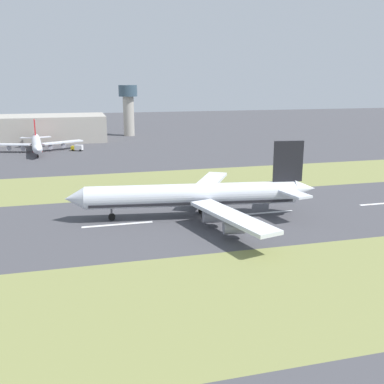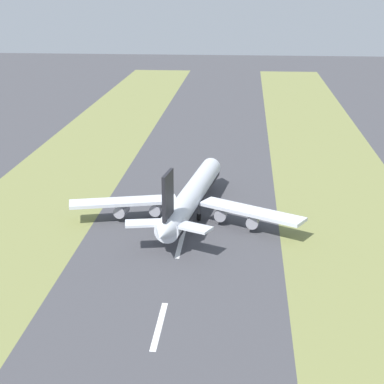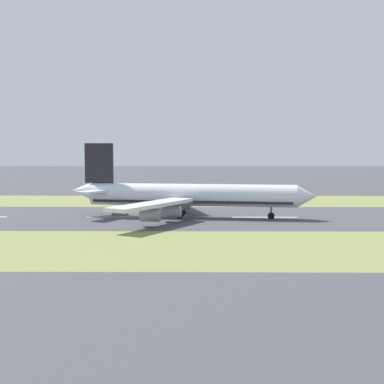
{
  "view_description": "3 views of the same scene",
  "coord_description": "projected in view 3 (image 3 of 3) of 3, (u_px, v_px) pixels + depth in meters",
  "views": [
    {
      "loc": [
        -110.42,
        32.91,
        36.02
      ],
      "look_at": [
        1.2,
        3.53,
        7.0
      ],
      "focal_mm": 42.0,
      "sensor_mm": 36.0,
      "label": 1
    },
    {
      "loc": [
        15.33,
        -163.34,
        62.86
      ],
      "look_at": [
        1.2,
        3.53,
        7.0
      ],
      "focal_mm": 60.0,
      "sensor_mm": 36.0,
      "label": 2
    },
    {
      "loc": [
        145.19,
        5.05,
        18.98
      ],
      "look_at": [
        1.2,
        3.53,
        7.0
      ],
      "focal_mm": 50.0,
      "sensor_mm": 36.0,
      "label": 3
    }
  ],
  "objects": [
    {
      "name": "grass_median_east",
      "position": [
        171.0,
        248.0,
        101.47
      ],
      "size": [
        40.0,
        600.0,
        0.01
      ],
      "primitive_type": "cube",
      "color": "olive",
      "rests_on": "ground"
    },
    {
      "name": "airplane_main_jet",
      "position": [
        185.0,
        196.0,
        144.85
      ],
      "size": [
        63.56,
        67.13,
        20.2
      ],
      "color": "silver",
      "rests_on": "ground"
    },
    {
      "name": "centreline_dash_mid",
      "position": [
        119.0,
        217.0,
        146.48
      ],
      "size": [
        1.2,
        18.0,
        0.01
      ],
      "primitive_type": "cube",
      "color": "silver",
      "rests_on": "ground"
    },
    {
      "name": "centreline_dash_far",
      "position": [
        265.0,
        217.0,
        146.06
      ],
      "size": [
        1.2,
        18.0,
        0.01
      ],
      "primitive_type": "cube",
      "color": "silver",
      "rests_on": "ground"
    },
    {
      "name": "ground_plane",
      "position": [
        179.0,
        217.0,
        146.31
      ],
      "size": [
        800.0,
        800.0,
        0.0
      ],
      "primitive_type": "plane",
      "color": "#424247"
    },
    {
      "name": "grass_median_west",
      "position": [
        184.0,
        201.0,
        191.15
      ],
      "size": [
        40.0,
        600.0,
        0.01
      ],
      "primitive_type": "cube",
      "color": "olive",
      "rests_on": "ground"
    }
  ]
}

